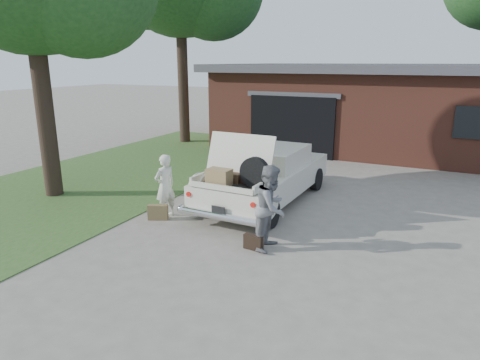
% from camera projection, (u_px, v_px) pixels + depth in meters
% --- Properties ---
extents(ground, '(90.00, 90.00, 0.00)m').
position_uv_depth(ground, '(227.00, 241.00, 8.40)').
color(ground, gray).
rests_on(ground, ground).
extents(grass_strip, '(6.00, 16.00, 0.02)m').
position_uv_depth(grass_strip, '(115.00, 174.00, 13.32)').
color(grass_strip, '#2D4C1E').
rests_on(grass_strip, ground).
extents(house, '(12.80, 7.80, 3.30)m').
position_uv_depth(house, '(378.00, 105.00, 17.47)').
color(house, brown).
rests_on(house, ground).
extents(sedan, '(1.96, 4.76, 1.90)m').
position_uv_depth(sedan, '(265.00, 175.00, 10.58)').
color(sedan, beige).
rests_on(sedan, ground).
extents(woman_left, '(0.48, 0.60, 1.44)m').
position_uv_depth(woman_left, '(165.00, 186.00, 9.55)').
color(woman_left, beige).
rests_on(woman_left, ground).
extents(woman_right, '(0.61, 0.79, 1.61)m').
position_uv_depth(woman_right, '(271.00, 207.00, 7.91)').
color(woman_right, slate).
rests_on(woman_right, ground).
extents(suitcase_left, '(0.46, 0.31, 0.34)m').
position_uv_depth(suitcase_left, '(158.00, 212.00, 9.50)').
color(suitcase_left, olive).
rests_on(suitcase_left, ground).
extents(suitcase_right, '(0.38, 0.16, 0.29)m').
position_uv_depth(suitcase_right, '(253.00, 242.00, 7.99)').
color(suitcase_right, black).
rests_on(suitcase_right, ground).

